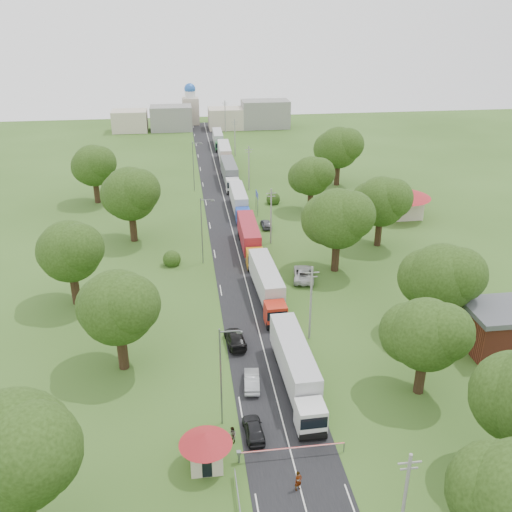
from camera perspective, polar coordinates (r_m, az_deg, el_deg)
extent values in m
plane|color=#30501A|center=(71.01, -0.25, -5.51)|extent=(260.00, 260.00, 0.00)
cube|color=black|center=(88.82, -1.93, 0.85)|extent=(8.00, 200.00, 0.04)
cylinder|color=slate|center=(50.22, -1.72, -19.48)|extent=(0.20, 0.20, 1.10)
cube|color=slate|center=(49.87, -1.73, -19.06)|extent=(0.35, 0.35, 0.25)
cylinder|color=red|center=(50.42, 3.64, -18.61)|extent=(9.00, 0.12, 0.12)
cylinder|color=slate|center=(51.65, 8.80, -18.39)|extent=(0.10, 0.10, 1.00)
cube|color=beige|center=(49.66, -5.01, -19.16)|extent=(2.60, 2.60, 2.40)
cone|color=maroon|center=(48.51, -5.09, -17.70)|extent=(4.40, 4.40, 1.10)
cube|color=black|center=(49.56, -3.42, -18.89)|extent=(0.02, 1.20, 0.90)
cube|color=black|center=(48.85, -4.91, -20.38)|extent=(0.80, 0.02, 1.90)
cylinder|color=slate|center=(101.44, 0.18, 5.12)|extent=(0.12, 0.12, 4.00)
cylinder|color=slate|center=(103.69, 0.00, 5.55)|extent=(0.12, 0.12, 4.00)
cube|color=navy|center=(102.06, 0.09, 6.18)|extent=(0.06, 3.00, 1.00)
cube|color=silver|center=(102.06, 0.09, 6.18)|extent=(0.07, 3.10, 0.06)
cylinder|color=gray|center=(42.54, 14.54, -23.06)|extent=(0.24, 0.24, 9.00)
cube|color=gray|center=(39.88, 15.14, -19.33)|extent=(1.60, 0.10, 0.10)
cube|color=gray|center=(40.21, 15.06, -19.85)|extent=(1.20, 0.10, 0.10)
cylinder|color=gray|center=(63.69, 5.50, -4.74)|extent=(0.24, 0.24, 9.00)
cube|color=gray|center=(61.95, 5.63, -1.67)|extent=(1.60, 0.10, 0.10)
cube|color=gray|center=(62.17, 5.61, -2.08)|extent=(1.20, 0.10, 0.10)
cylinder|color=gray|center=(88.72, 1.51, 3.96)|extent=(0.24, 0.24, 9.00)
cube|color=gray|center=(87.48, 1.54, 6.30)|extent=(1.60, 0.10, 0.10)
cube|color=gray|center=(87.64, 1.53, 5.99)|extent=(1.20, 0.10, 0.10)
cylinder|color=gray|center=(115.13, -0.71, 8.76)|extent=(0.24, 0.24, 9.00)
cube|color=gray|center=(114.18, -0.72, 10.60)|extent=(1.60, 0.10, 0.10)
cube|color=gray|center=(114.30, -0.72, 10.35)|extent=(1.20, 0.10, 0.10)
cylinder|color=gray|center=(142.15, -2.13, 11.74)|extent=(0.24, 0.24, 9.00)
cube|color=gray|center=(141.38, -2.15, 13.25)|extent=(1.60, 0.10, 0.10)
cube|color=gray|center=(141.47, -2.15, 13.05)|extent=(1.20, 0.10, 0.10)
cylinder|color=gray|center=(169.49, -3.10, 13.76)|extent=(0.24, 0.24, 9.00)
cube|color=gray|center=(168.84, -3.13, 15.03)|extent=(1.60, 0.10, 0.10)
cube|color=gray|center=(168.92, -3.13, 14.86)|extent=(1.20, 0.10, 0.10)
cylinder|color=slate|center=(51.12, -3.54, -12.09)|extent=(0.16, 0.16, 10.00)
cube|color=slate|center=(48.54, -2.61, -7.54)|extent=(1.80, 0.10, 0.10)
cube|color=slate|center=(48.68, -1.66, -7.63)|extent=(0.50, 0.22, 0.15)
cylinder|color=slate|center=(81.96, -5.44, 2.48)|extent=(0.16, 0.16, 10.00)
cube|color=slate|center=(80.38, -4.93, 5.62)|extent=(1.80, 0.10, 0.10)
cube|color=slate|center=(80.46, -4.36, 5.55)|extent=(0.50, 0.22, 0.15)
cylinder|color=slate|center=(115.20, -6.28, 8.88)|extent=(0.16, 0.16, 10.00)
cube|color=slate|center=(114.08, -5.93, 11.18)|extent=(1.80, 0.10, 0.10)
cube|color=slate|center=(114.14, -5.52, 11.13)|extent=(0.50, 0.22, 0.15)
sphere|color=black|center=(42.10, 23.05, -20.94)|extent=(6.60, 6.60, 6.60)
cylinder|color=#382616|center=(58.76, 16.10, -11.41)|extent=(1.04, 1.04, 3.85)
sphere|color=black|center=(56.24, 16.65, -7.52)|extent=(7.00, 7.00, 7.00)
sphere|color=black|center=(55.60, 18.33, -7.25)|extent=(5.50, 5.50, 5.50)
sphere|color=black|center=(57.08, 15.17, -7.41)|extent=(6.00, 6.00, 6.00)
cylinder|color=#382616|center=(68.58, 17.56, -5.91)|extent=(1.08, 1.08, 4.20)
sphere|color=black|center=(66.25, 18.11, -2.07)|extent=(7.70, 7.70, 7.70)
sphere|color=black|center=(65.63, 19.68, -1.76)|extent=(6.05, 6.05, 6.05)
sphere|color=black|center=(67.14, 16.72, -2.04)|extent=(6.60, 6.60, 6.60)
cylinder|color=#382616|center=(81.15, 7.96, 0.03)|extent=(1.12, 1.12, 4.55)
sphere|color=black|center=(79.05, 8.19, 3.71)|extent=(8.40, 8.40, 8.40)
sphere|color=black|center=(78.08, 9.52, 4.07)|extent=(6.60, 6.60, 6.60)
sphere|color=black|center=(80.31, 7.06, 3.65)|extent=(7.20, 7.20, 7.20)
cylinder|color=#382616|center=(90.87, 12.13, 2.29)|extent=(1.08, 1.08, 4.20)
sphere|color=black|center=(89.13, 12.42, 5.35)|extent=(7.70, 7.70, 7.70)
sphere|color=black|center=(88.37, 13.54, 5.64)|extent=(6.05, 6.05, 6.05)
sphere|color=black|center=(90.17, 11.44, 5.28)|extent=(6.60, 6.60, 6.60)
cylinder|color=#382616|center=(104.30, 5.46, 5.51)|extent=(1.04, 1.04, 3.85)
sphere|color=black|center=(102.90, 5.56, 7.97)|extent=(7.00, 7.00, 7.00)
sphere|color=black|center=(102.05, 6.39, 8.23)|extent=(5.50, 5.50, 5.50)
sphere|color=black|center=(103.99, 4.85, 7.88)|extent=(6.00, 6.00, 6.00)
cylinder|color=#382616|center=(120.24, 8.11, 8.09)|extent=(1.12, 1.12, 4.55)
sphere|color=black|center=(118.83, 8.26, 10.67)|extent=(8.40, 8.40, 8.40)
sphere|color=black|center=(117.92, 9.16, 10.96)|extent=(6.60, 6.60, 6.60)
sphere|color=black|center=(120.06, 7.49, 10.56)|extent=(7.20, 7.20, 7.20)
cylinder|color=#382616|center=(46.93, -21.84, -22.63)|extent=(1.12, 1.12, 4.55)
sphere|color=black|center=(43.19, -23.03, -17.48)|extent=(8.40, 8.40, 8.40)
sphere|color=black|center=(41.35, -21.55, -17.68)|extent=(6.60, 6.60, 6.60)
sphere|color=black|center=(45.00, -23.97, -16.76)|extent=(7.20, 7.20, 7.20)
cylinder|color=#382616|center=(61.35, -13.21, -9.19)|extent=(1.08, 1.08, 4.20)
sphere|color=black|center=(58.74, -13.68, -5.01)|extent=(7.70, 7.70, 7.70)
sphere|color=black|center=(57.23, -12.48, -4.76)|extent=(6.05, 6.05, 6.05)
sphere|color=black|center=(60.33, -14.56, -4.88)|extent=(6.60, 6.60, 6.60)
cylinder|color=#382616|center=(75.30, -17.64, -3.11)|extent=(1.08, 1.08, 4.20)
sphere|color=black|center=(73.19, -18.14, 0.46)|extent=(7.70, 7.70, 7.70)
sphere|color=black|center=(71.62, -17.28, 0.78)|extent=(6.05, 6.05, 6.05)
sphere|color=black|center=(74.86, -18.74, 0.45)|extent=(6.60, 6.60, 6.60)
cylinder|color=#382616|center=(92.58, -12.18, 2.82)|extent=(1.12, 1.12, 4.55)
sphere|color=black|center=(90.74, -12.49, 6.09)|extent=(8.40, 8.40, 8.40)
sphere|color=black|center=(89.21, -11.63, 6.47)|extent=(6.60, 6.60, 6.60)
sphere|color=black|center=(92.46, -13.14, 5.98)|extent=(7.20, 7.20, 7.20)
cylinder|color=#382616|center=(112.34, -15.64, 6.18)|extent=(1.08, 1.08, 4.20)
sphere|color=black|center=(110.94, -15.94, 8.69)|extent=(7.70, 7.70, 7.70)
sphere|color=black|center=(109.49, -15.34, 9.01)|extent=(6.05, 6.05, 6.05)
sphere|color=black|center=(112.56, -16.38, 8.56)|extent=(6.60, 6.60, 6.60)
cube|color=maroon|center=(68.21, 23.56, -6.89)|extent=(8.00, 6.00, 4.60)
cube|color=#47494F|center=(66.99, 23.92, -4.97)|extent=(8.60, 6.60, 0.60)
cube|color=beige|center=(104.17, 14.17, 4.88)|extent=(7.00, 5.00, 4.00)
cone|color=maroon|center=(103.28, 14.33, 6.40)|extent=(10.08, 10.08, 1.80)
cube|color=gray|center=(174.06, -8.47, 13.49)|extent=(12.00, 8.00, 7.00)
cube|color=beige|center=(174.70, -3.07, 13.58)|extent=(10.00, 8.00, 6.00)
cube|color=gray|center=(175.89, 0.94, 14.01)|extent=(14.00, 8.00, 8.00)
cube|color=beige|center=(174.71, -12.50, 13.06)|extent=(10.00, 8.00, 6.00)
cube|color=beige|center=(181.88, -6.53, 14.21)|extent=(5.00, 5.00, 8.00)
cylinder|color=silver|center=(181.09, -6.61, 15.76)|extent=(3.20, 3.20, 2.00)
sphere|color=#2659B2|center=(180.86, -6.64, 16.27)|extent=(3.40, 3.40, 3.40)
cube|color=silver|center=(52.46, 5.48, -15.74)|extent=(2.58, 2.58, 2.63)
cube|color=black|center=(51.29, 5.82, -16.32)|extent=(2.42, 0.08, 1.16)
cube|color=slate|center=(52.26, 5.74, -17.46)|extent=(2.32, 0.31, 0.37)
cube|color=slate|center=(58.63, 3.83, -11.82)|extent=(2.71, 12.14, 0.32)
cube|color=#B6B6BB|center=(57.79, 3.83, -10.12)|extent=(2.93, 12.46, 3.15)
cylinder|color=black|center=(52.49, 5.67, -17.32)|extent=(2.47, 1.05, 1.05)
cylinder|color=black|center=(53.87, 5.20, -16.01)|extent=(2.47, 1.05, 1.05)
cylinder|color=black|center=(61.73, 3.15, -10.03)|extent=(2.47, 1.05, 1.05)
cylinder|color=black|center=(63.01, 2.89, -9.23)|extent=(2.47, 1.05, 1.05)
cube|color=red|center=(67.31, 1.96, -5.77)|extent=(2.55, 2.55, 2.56)
cube|color=black|center=(66.08, 2.14, -6.04)|extent=(2.35, 0.11, 1.12)
cube|color=slate|center=(66.84, 2.11, -7.03)|extent=(2.26, 0.34, 0.36)
cube|color=slate|center=(73.89, 1.03, -3.57)|extent=(2.82, 11.84, 0.31)
cube|color=#BBBBBB|center=(73.32, 1.01, -2.19)|extent=(3.03, 12.16, 3.07)
cylinder|color=black|center=(67.08, 2.08, -6.96)|extent=(2.40, 1.02, 1.02)
cylinder|color=black|center=(68.64, 1.82, -6.17)|extent=(2.40, 1.02, 1.02)
cylinder|color=black|center=(77.16, 0.63, -2.51)|extent=(2.40, 1.02, 1.02)
cylinder|color=black|center=(78.51, 0.47, -2.01)|extent=(2.40, 1.02, 1.02)
cube|color=orange|center=(81.24, -0.08, -0.24)|extent=(2.48, 2.48, 2.54)
cube|color=black|center=(79.99, 0.03, -0.37)|extent=(2.34, 0.06, 1.12)
cube|color=slate|center=(80.62, 0.03, -1.24)|extent=(2.24, 0.29, 0.36)
cube|color=slate|center=(88.03, -0.70, 1.18)|extent=(2.55, 11.74, 0.31)
cube|color=maroon|center=(87.61, -0.73, 2.36)|extent=(2.76, 12.04, 3.05)
cylinder|color=black|center=(80.87, 0.00, -1.19)|extent=(2.39, 1.02, 1.02)
cylinder|color=black|center=(82.51, -0.17, -0.65)|extent=(2.39, 1.02, 1.02)
cylinder|color=black|center=(91.39, -0.97, 1.90)|extent=(2.39, 1.02, 1.02)
cylinder|color=black|center=(92.80, -1.08, 2.26)|extent=(2.39, 1.02, 1.02)
cube|color=#1C42AB|center=(97.90, -1.33, 4.08)|extent=(2.34, 2.34, 2.42)
cube|color=black|center=(96.69, -1.25, 4.03)|extent=(2.23, 0.03, 1.06)
cube|color=slate|center=(97.20, -1.25, 3.32)|extent=(2.13, 0.26, 0.34)
cube|color=slate|center=(104.50, -1.74, 4.95)|extent=(2.30, 11.14, 0.29)
cube|color=#BCBBC0|center=(104.21, -1.77, 5.90)|extent=(2.49, 11.44, 2.90)
cylinder|color=black|center=(97.44, -1.26, 3.34)|extent=(2.27, 0.97, 0.97)
cylinder|color=black|center=(99.06, -1.38, 3.70)|extent=(2.27, 0.97, 0.97)
cylinder|color=black|center=(107.76, -1.94, 5.42)|extent=(2.27, 0.97, 0.97)
cylinder|color=black|center=(109.13, -2.01, 5.66)|extent=(2.27, 0.97, 0.97)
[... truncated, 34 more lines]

